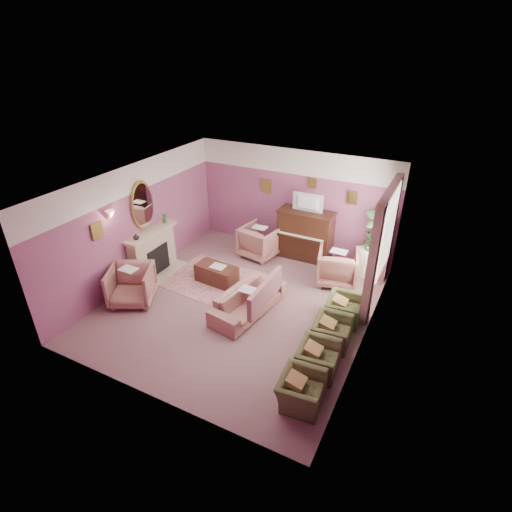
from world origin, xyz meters
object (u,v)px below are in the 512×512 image
at_px(piano, 305,235).
at_px(floral_armchair_left, 260,240).
at_px(television, 307,202).
at_px(olive_chair_a, 301,386).
at_px(olive_chair_b, 318,354).
at_px(olive_chair_c, 332,328).
at_px(floral_armchair_right, 337,265).
at_px(coffee_table, 217,274).
at_px(side_table, 367,262).
at_px(floral_armchair_front, 131,284).
at_px(olive_chair_d, 344,306).
at_px(sofa, 248,296).

relative_size(piano, floral_armchair_left, 1.47).
relative_size(television, olive_chair_a, 1.01).
bearing_deg(olive_chair_b, olive_chair_c, 90.00).
height_order(floral_armchair_right, olive_chair_a, floral_armchair_right).
height_order(coffee_table, floral_armchair_left, floral_armchair_left).
bearing_deg(floral_armchair_right, piano, 143.30).
bearing_deg(olive_chair_a, side_table, 90.01).
xyz_separation_m(floral_armchair_front, olive_chair_d, (4.39, 1.51, -0.13)).
distance_m(floral_armchair_front, olive_chair_c, 4.45).
bearing_deg(olive_chair_a, television, 110.38).
xyz_separation_m(piano, olive_chair_d, (1.71, -2.20, -0.31)).
bearing_deg(side_table, coffee_table, -147.54).
bearing_deg(coffee_table, floral_armchair_right, 26.94).
relative_size(olive_chair_a, olive_chair_d, 1.00).
distance_m(sofa, side_table, 3.30).
xyz_separation_m(coffee_table, side_table, (3.15, 2.00, 0.12)).
distance_m(floral_armchair_front, olive_chair_a, 4.50).
height_order(piano, olive_chair_d, piano).
xyz_separation_m(floral_armchair_right, olive_chair_a, (0.57, -3.81, -0.13)).
bearing_deg(olive_chair_c, olive_chair_b, -90.00).
bearing_deg(side_table, floral_armchair_right, -129.31).
height_order(television, floral_armchair_right, television).
xyz_separation_m(piano, floral_armchair_left, (-1.11, -0.49, -0.17)).
height_order(sofa, floral_armchair_left, floral_armchair_left).
bearing_deg(piano, olive_chair_c, -60.45).
bearing_deg(olive_chair_b, olive_chair_a, -90.00).
xyz_separation_m(floral_armchair_right, olive_chair_c, (0.57, -2.17, -0.13)).
relative_size(sofa, floral_armchair_right, 2.02).
xyz_separation_m(piano, sofa, (-0.20, -2.86, -0.26)).
bearing_deg(floral_armchair_left, sofa, -69.02).
height_order(coffee_table, floral_armchair_right, floral_armchair_right).
distance_m(television, side_table, 2.12).
relative_size(piano, floral_armchair_front, 1.47).
distance_m(television, coffee_table, 2.91).
bearing_deg(television, sofa, -94.02).
bearing_deg(floral_armchair_front, coffee_table, 51.19).
height_order(floral_armchair_right, olive_chair_d, floral_armchair_right).
bearing_deg(olive_chair_d, olive_chair_a, -90.00).
bearing_deg(olive_chair_b, floral_armchair_left, 130.07).
distance_m(olive_chair_a, side_table, 4.50).
distance_m(floral_armchair_front, side_table, 5.65).
distance_m(sofa, olive_chair_a, 2.63).
bearing_deg(sofa, floral_armchair_right, 56.09).
relative_size(sofa, olive_chair_b, 2.43).
distance_m(sofa, floral_armchair_left, 2.54).
relative_size(olive_chair_d, side_table, 1.13).
bearing_deg(television, olive_chair_b, -65.69).
bearing_deg(floral_armchair_front, side_table, 38.95).
xyz_separation_m(floral_armchair_right, side_table, (0.56, 0.69, -0.13)).
height_order(floral_armchair_left, olive_chair_a, floral_armchair_left).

